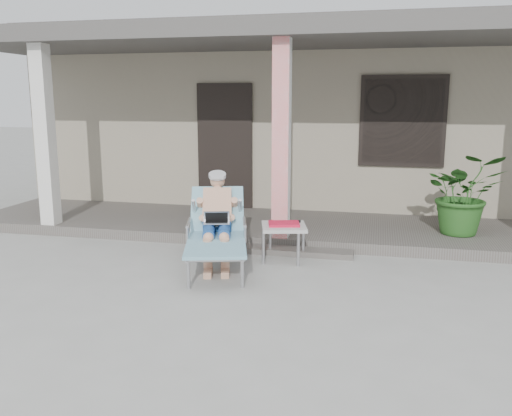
# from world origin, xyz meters

# --- Properties ---
(ground) EXTENTS (60.00, 60.00, 0.00)m
(ground) POSITION_xyz_m (0.00, 0.00, 0.00)
(ground) COLOR #9E9E99
(ground) RESTS_ON ground
(house) EXTENTS (10.40, 5.40, 3.30)m
(house) POSITION_xyz_m (0.00, 6.50, 1.67)
(house) COLOR #9E957D
(house) RESTS_ON ground
(porch_deck) EXTENTS (10.00, 2.00, 0.15)m
(porch_deck) POSITION_xyz_m (0.00, 3.00, 0.07)
(porch_deck) COLOR #605B56
(porch_deck) RESTS_ON ground
(porch_overhang) EXTENTS (10.00, 2.30, 2.85)m
(porch_overhang) POSITION_xyz_m (0.00, 2.95, 2.79)
(porch_overhang) COLOR silver
(porch_overhang) RESTS_ON porch_deck
(porch_step) EXTENTS (2.00, 0.30, 0.07)m
(porch_step) POSITION_xyz_m (0.00, 1.85, 0.04)
(porch_step) COLOR #605B56
(porch_step) RESTS_ON ground
(lounger) EXTENTS (1.10, 1.84, 1.16)m
(lounger) POSITION_xyz_m (-0.62, 1.20, 0.71)
(lounger) COLOR #B7B7BC
(lounger) RESTS_ON ground
(side_table) EXTENTS (0.65, 0.65, 0.49)m
(side_table) POSITION_xyz_m (0.15, 1.55, 0.41)
(side_table) COLOR #B5B4B0
(side_table) RESTS_ON ground
(potted_palm) EXTENTS (1.07, 0.94, 1.13)m
(potted_palm) POSITION_xyz_m (2.43, 2.86, 0.71)
(potted_palm) COLOR #26591E
(potted_palm) RESTS_ON porch_deck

